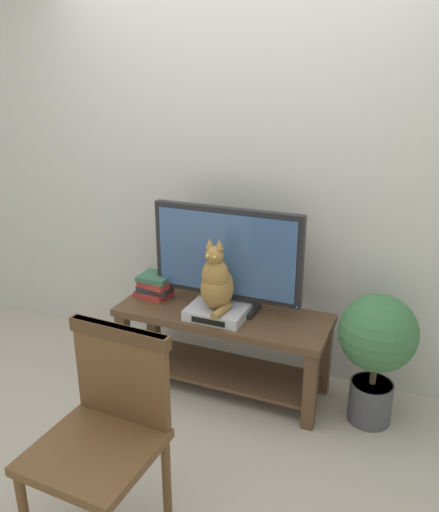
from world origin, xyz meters
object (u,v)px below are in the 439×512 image
at_px(cat, 217,282).
at_px(wooden_chair, 106,423).
at_px(book_stack, 155,286).
at_px(tv, 227,257).
at_px(tv_stand, 223,336).
at_px(media_box, 217,312).
at_px(potted_plant, 377,344).

height_order(cat, wooden_chair, cat).
distance_m(wooden_chair, book_stack, 1.32).
bearing_deg(cat, wooden_chair, -90.93).
bearing_deg(tv, tv_stand, -90.02).
xyz_separation_m(media_box, cat, (0.00, -0.01, 0.20)).
xyz_separation_m(cat, potted_plant, (0.91, 0.10, -0.26)).
relative_size(tv, wooden_chair, 1.00).
height_order(tv_stand, book_stack, book_stack).
bearing_deg(tv, cat, -91.32).
bearing_deg(wooden_chair, cat, 89.07).
bearing_deg(tv_stand, potted_plant, 0.73).
distance_m(media_box, wooden_chair, 1.12).
relative_size(wooden_chair, potted_plant, 1.20).
distance_m(tv, book_stack, 0.56).
relative_size(media_box, cat, 0.79).
bearing_deg(media_box, wooden_chair, -90.86).
bearing_deg(book_stack, potted_plant, -1.27).
bearing_deg(wooden_chair, tv, 89.02).
height_order(cat, potted_plant, cat).
height_order(tv_stand, cat, cat).
xyz_separation_m(tv_stand, wooden_chair, (-0.02, -1.19, 0.19)).
bearing_deg(book_stack, media_box, -13.40).
xyz_separation_m(cat, wooden_chair, (-0.02, -1.11, -0.20)).
relative_size(tv_stand, tv, 1.41).
height_order(book_stack, potted_plant, potted_plant).
distance_m(tv_stand, cat, 0.40).
bearing_deg(tv_stand, cat, -92.22).
bearing_deg(book_stack, tv_stand, -4.97).
distance_m(tv_stand, wooden_chair, 1.21).
xyz_separation_m(tv, potted_plant, (0.91, -0.05, -0.36)).
bearing_deg(cat, tv_stand, 87.78).
xyz_separation_m(wooden_chair, potted_plant, (0.93, 1.20, -0.06)).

